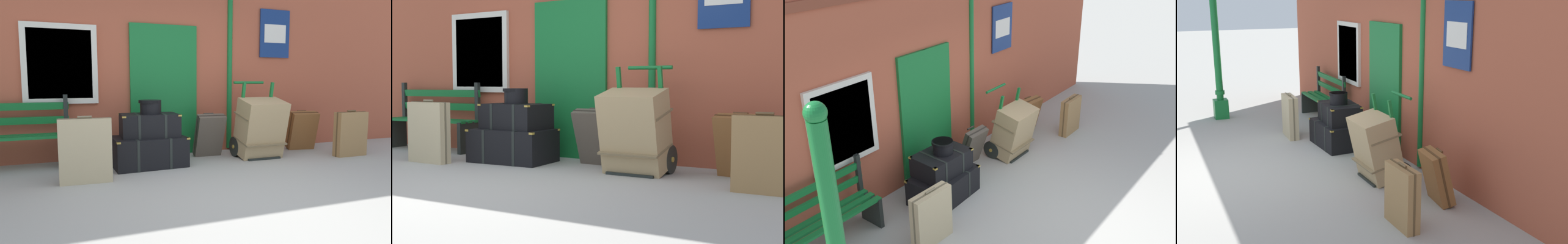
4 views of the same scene
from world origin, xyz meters
The scene contains 12 objects.
ground_plane centered at (0.00, 0.00, 0.00)m, with size 60.00×60.00×0.00m, color #A3A099.
brick_facade centered at (-0.01, 2.60, 1.60)m, with size 10.40×0.35×3.20m.
platform_bench centered at (-2.49, 2.16, 0.44)m, with size 1.60×0.43×1.01m.
steamer_trunk_base centered at (-0.64, 1.73, 0.21)m, with size 1.04×0.70×0.43m.
steamer_trunk_middle centered at (-0.62, 1.78, 0.58)m, with size 0.83×0.59×0.33m.
round_hatbox centered at (-0.61, 1.76, 0.85)m, with size 0.32×0.31×0.20m.
porters_trolley centered at (1.11, 1.81, 0.27)m, with size 0.71×0.57×1.20m.
large_brown_trunk centered at (1.11, 1.64, 0.48)m, with size 0.70×0.62×0.95m.
suitcase_caramel centered at (2.16, 1.98, 0.34)m, with size 0.52×0.40×0.70m.
suitcase_umber centered at (2.56, 1.28, 0.36)m, with size 0.57×0.17×0.75m.
suitcase_oxblood centered at (0.40, 2.00, 0.35)m, with size 0.46×0.38×0.70m.
suitcase_slate centered at (-1.53, 1.16, 0.38)m, with size 0.61×0.20×0.80m.
Camera 3 is at (-5.10, -2.34, 4.00)m, focal length 42.91 mm.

